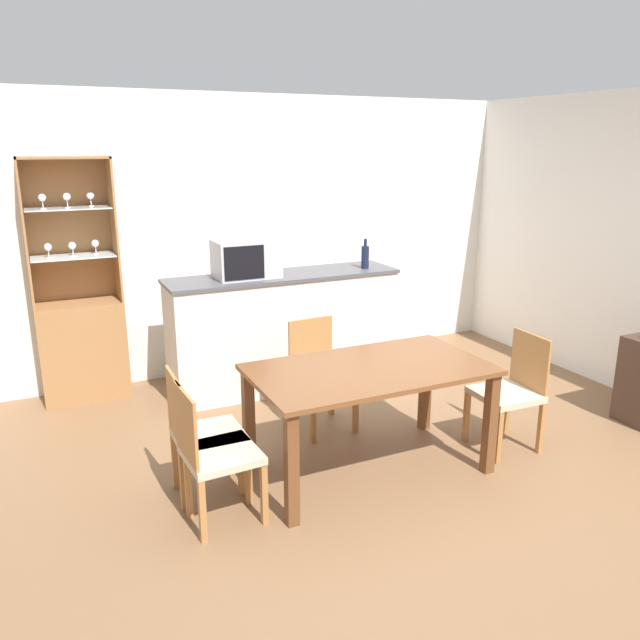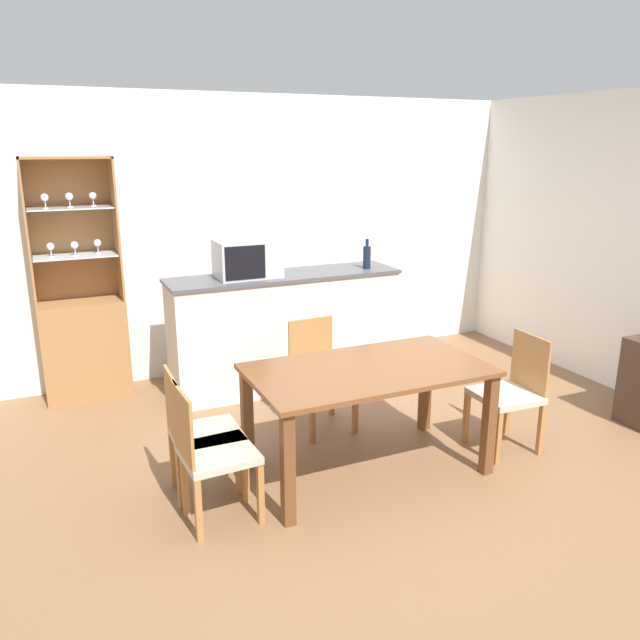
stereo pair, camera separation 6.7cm
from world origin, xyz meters
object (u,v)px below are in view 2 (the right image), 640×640
at_px(dining_chair_head_far, 320,375).
at_px(wine_bottle, 367,257).
at_px(dining_chair_side_left_far, 200,434).
at_px(dining_chair_side_right_near, 510,393).
at_px(display_cabinet, 84,330).
at_px(dining_chair_side_left_near, 211,453).
at_px(dining_table, 368,383).
at_px(microwave, 247,259).

distance_m(dining_chair_head_far, wine_bottle, 1.38).
relative_size(dining_chair_side_left_far, dining_chair_side_right_near, 1.00).
height_order(display_cabinet, wine_bottle, display_cabinet).
height_order(dining_chair_side_left_near, wine_bottle, wine_bottle).
bearing_deg(wine_bottle, dining_table, -117.99).
bearing_deg(display_cabinet, dining_table, -53.51).
bearing_deg(dining_chair_head_far, dining_chair_side_left_near, 35.46).
distance_m(dining_chair_side_left_near, microwave, 2.12).
xyz_separation_m(display_cabinet, dining_chair_side_left_near, (0.50, -2.26, -0.17)).
bearing_deg(dining_chair_side_left_near, dining_chair_side_right_near, 87.06).
height_order(dining_chair_side_right_near, wine_bottle, wine_bottle).
bearing_deg(dining_chair_side_left_far, dining_chair_side_right_near, 83.69).
relative_size(dining_chair_side_left_near, microwave, 1.57).
relative_size(display_cabinet, dining_chair_side_left_far, 2.44).
height_order(dining_chair_side_left_near, microwave, microwave).
bearing_deg(dining_chair_side_left_far, wine_bottle, 127.64).
distance_m(dining_chair_side_left_far, microwave, 1.90).
xyz_separation_m(dining_chair_head_far, microwave, (-0.25, 0.92, 0.76)).
bearing_deg(wine_bottle, dining_chair_side_left_far, -142.91).
distance_m(dining_table, microwave, 1.77).
height_order(dining_chair_side_left_far, dining_chair_side_left_near, same).
xyz_separation_m(dining_table, wine_bottle, (0.84, 1.58, 0.51)).
distance_m(dining_chair_side_right_near, wine_bottle, 1.87).
bearing_deg(dining_table, microwave, 98.76).
bearing_deg(display_cabinet, dining_chair_head_far, -41.37).
height_order(dining_chair_side_left_far, microwave, microwave).
xyz_separation_m(display_cabinet, wine_bottle, (2.42, -0.55, 0.54)).
distance_m(dining_chair_head_far, dining_chair_side_right_near, 1.39).
height_order(dining_table, wine_bottle, wine_bottle).
xyz_separation_m(dining_chair_side_left_near, wine_bottle, (1.92, 1.71, 0.71)).
relative_size(display_cabinet, dining_table, 1.32).
bearing_deg(dining_chair_side_right_near, dining_table, 85.32).
xyz_separation_m(dining_table, dining_chair_side_left_far, (-1.08, 0.13, -0.20)).
xyz_separation_m(dining_table, microwave, (-0.26, 1.66, 0.56)).
xyz_separation_m(dining_chair_side_left_far, wine_bottle, (1.92, 1.45, 0.71)).
height_order(display_cabinet, dining_chair_side_left_far, display_cabinet).
bearing_deg(wine_bottle, dining_chair_side_right_near, -82.05).
xyz_separation_m(dining_chair_head_far, dining_chair_side_right_near, (1.08, -0.88, 0.00)).
distance_m(display_cabinet, microwave, 1.52).
bearing_deg(dining_chair_side_right_near, display_cabinet, 51.80).
relative_size(microwave, wine_bottle, 1.97).
bearing_deg(dining_chair_side_left_far, dining_table, 83.72).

